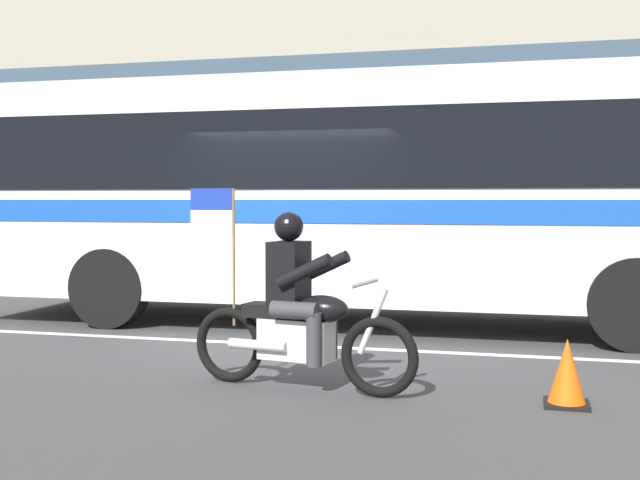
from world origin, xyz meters
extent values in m
plane|color=#3D3D3F|center=(0.00, 0.00, 0.00)|extent=(60.00, 60.00, 0.00)
cube|color=gray|center=(0.00, 5.10, 0.07)|extent=(28.00, 3.80, 0.15)
cube|color=silver|center=(0.00, -0.60, 0.00)|extent=(26.60, 0.14, 0.01)
cube|color=gray|center=(0.00, 7.40, 5.71)|extent=(28.00, 0.80, 11.42)
cube|color=#384C60|center=(0.00, 6.96, 4.00)|extent=(25.76, 0.10, 1.40)
cube|color=silver|center=(0.97, 1.20, 1.73)|extent=(11.01, 2.63, 2.70)
cube|color=black|center=(0.97, 1.20, 2.28)|extent=(10.13, 2.66, 0.96)
cube|color=#194CB2|center=(0.97, 1.20, 1.53)|extent=(10.79, 2.66, 0.28)
cube|color=#BABCC3|center=(0.97, 1.20, 3.14)|extent=(10.79, 2.50, 0.16)
cylinder|color=black|center=(-2.44, 0.02, 0.52)|extent=(1.04, 0.30, 1.04)
cylinder|color=black|center=(3.99, 0.02, 0.52)|extent=(1.04, 0.30, 1.04)
torus|color=black|center=(1.64, -2.73, 0.34)|extent=(0.70, 0.19, 0.69)
torus|color=black|center=(0.21, -2.51, 0.34)|extent=(0.70, 0.19, 0.69)
cube|color=silver|center=(0.87, -2.61, 0.44)|extent=(0.68, 0.37, 0.36)
ellipsoid|color=black|center=(1.12, -2.65, 0.72)|extent=(0.52, 0.35, 0.24)
cube|color=black|center=(0.67, -2.58, 0.69)|extent=(0.59, 0.34, 0.12)
cylinder|color=silver|center=(1.58, -2.72, 0.65)|extent=(0.28, 0.10, 0.58)
cylinder|color=silver|center=(1.50, -2.71, 0.96)|extent=(0.14, 0.64, 0.04)
cylinder|color=silver|center=(0.55, -2.72, 0.39)|extent=(0.56, 0.17, 0.09)
cube|color=black|center=(0.80, -2.60, 1.02)|extent=(0.33, 0.40, 0.56)
sphere|color=black|center=(0.80, -2.60, 1.44)|extent=(0.26, 0.26, 0.26)
cylinder|color=#38383D|center=(0.97, -2.44, 0.72)|extent=(0.44, 0.21, 0.15)
cylinder|color=#38383D|center=(1.15, -2.47, 0.48)|extent=(0.13, 0.13, 0.46)
cylinder|color=#38383D|center=(0.91, -2.80, 0.72)|extent=(0.44, 0.21, 0.15)
cylinder|color=#38383D|center=(1.09, -2.83, 0.48)|extent=(0.13, 0.13, 0.46)
cylinder|color=black|center=(1.07, -2.44, 1.06)|extent=(0.53, 0.19, 0.32)
cylinder|color=black|center=(1.01, -2.83, 1.06)|extent=(0.53, 0.19, 0.32)
cylinder|color=olive|center=(0.25, -2.52, 1.15)|extent=(0.02, 0.02, 1.25)
cube|color=#1933A5|center=(0.03, -2.48, 1.68)|extent=(0.44, 0.09, 0.20)
cube|color=white|center=(0.03, -2.48, 1.47)|extent=(0.44, 0.09, 0.20)
cylinder|color=#4C8C3F|center=(-2.65, 3.68, 0.44)|extent=(0.22, 0.22, 0.58)
sphere|color=#4C8C3F|center=(-2.65, 3.68, 0.80)|extent=(0.20, 0.20, 0.20)
cylinder|color=#4C8C3F|center=(-2.65, 3.54, 0.47)|extent=(0.09, 0.10, 0.09)
cone|color=#EA590F|center=(3.16, -2.61, 0.28)|extent=(0.32, 0.32, 0.55)
cube|color=black|center=(3.16, -2.61, 0.01)|extent=(0.36, 0.36, 0.03)
camera|label=1|loc=(2.85, -9.33, 1.67)|focal=44.96mm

